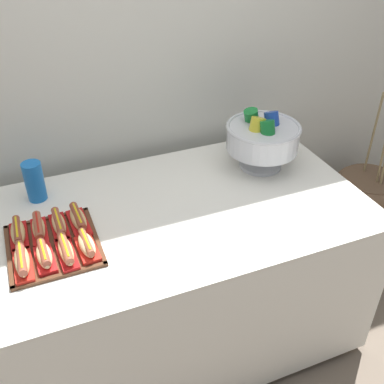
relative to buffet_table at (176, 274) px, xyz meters
The scene contains 15 objects.
ground_plane 0.41m from the buffet_table, ahead, with size 10.00×10.00×0.00m, color #7A6B5B.
back_wall 1.06m from the buffet_table, 90.00° to the left, with size 6.00×0.10×2.60m, color beige.
buffet_table is the anchor object (origin of this frame).
floor_vase 1.32m from the buffet_table, ahead, with size 0.47×0.47×1.01m.
serving_tray 0.63m from the buffet_table, behind, with size 0.33×0.36×0.01m.
hot_dog_0 0.75m from the buffet_table, 167.64° to the right, with size 0.07×0.18×0.06m.
hot_dog_1 0.69m from the buffet_table, 165.96° to the right, with size 0.07×0.16×0.06m.
hot_dog_2 0.63m from the buffet_table, 163.76° to the right, with size 0.07×0.19×0.06m.
hot_dog_3 0.58m from the buffet_table, 160.78° to the right, with size 0.07×0.16×0.06m.
hot_dog_4 0.74m from the buffet_table, behind, with size 0.07×0.18×0.06m.
hot_dog_5 0.67m from the buffet_table, behind, with size 0.06×0.17×0.06m.
hot_dog_6 0.62m from the buffet_table, behind, with size 0.06×0.18×0.06m.
hot_dog_7 0.56m from the buffet_table, behind, with size 0.08×0.18×0.06m.
punch_bowl 0.75m from the buffet_table, 18.55° to the left, with size 0.34×0.34×0.27m.
cup_stack 0.75m from the buffet_table, 150.39° to the left, with size 0.08×0.08×0.17m.
Camera 1 is at (-0.51, -1.45, 1.92)m, focal length 43.03 mm.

